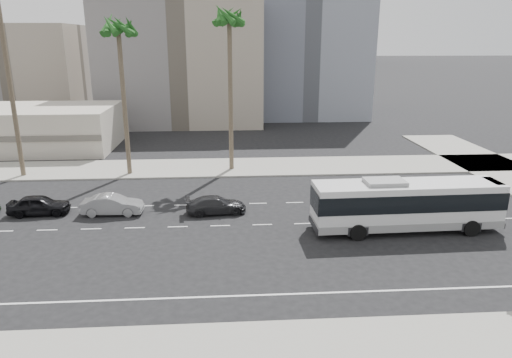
{
  "coord_description": "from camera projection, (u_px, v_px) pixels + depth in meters",
  "views": [
    {
      "loc": [
        -5.47,
        -30.66,
        12.7
      ],
      "look_at": [
        -3.19,
        4.0,
        2.22
      ],
      "focal_mm": 32.54,
      "sensor_mm": 36.0,
      "label": 1
    }
  ],
  "objects": [
    {
      "name": "car_c",
      "position": [
        39.0,
        205.0,
        34.9
      ],
      "size": [
        1.99,
        4.5,
        1.51
      ],
      "primitive_type": "imported",
      "rotation": [
        0.0,
        0.0,
        1.62
      ],
      "color": "black",
      "rests_on": "ground"
    },
    {
      "name": "midrise_gray_center",
      "position": [
        302.0,
        38.0,
        79.73
      ],
      "size": [
        20.0,
        20.0,
        26.0
      ],
      "primitive_type": "cube",
      "color": "slate",
      "rests_on": "ground"
    },
    {
      "name": "city_bus",
      "position": [
        406.0,
        204.0,
        31.68
      ],
      "size": [
        12.88,
        3.2,
        3.68
      ],
      "rotation": [
        0.0,
        0.0,
        0.03
      ],
      "color": "silver",
      "rests_on": "ground"
    },
    {
      "name": "highrise_far",
      "position": [
        350.0,
        9.0,
        277.42
      ],
      "size": [
        22.0,
        22.0,
        60.0
      ],
      "primitive_type": "cube",
      "color": "slate",
      "rests_on": "ground"
    },
    {
      "name": "midrise_beige_far",
      "position": [
        28.0,
        72.0,
        76.51
      ],
      "size": [
        18.0,
        16.0,
        15.0
      ],
      "primitive_type": "cube",
      "color": "gray",
      "rests_on": "ground"
    },
    {
      "name": "car_a",
      "position": [
        216.0,
        205.0,
        35.18
      ],
      "size": [
        2.28,
        4.71,
        1.32
      ],
      "primitive_type": "imported",
      "rotation": [
        0.0,
        0.0,
        1.67
      ],
      "color": "#252527",
      "rests_on": "ground"
    },
    {
      "name": "palm_mid",
      "position": [
        118.0,
        31.0,
        41.56
      ],
      "size": [
        4.81,
        4.81,
        14.88
      ],
      "rotation": [
        0.0,
        0.0,
        -0.11
      ],
      "color": "brown",
      "rests_on": "ground"
    },
    {
      "name": "midrise_beige_west",
      "position": [
        183.0,
        64.0,
        72.94
      ],
      "size": [
        24.0,
        18.0,
        18.0
      ],
      "primitive_type": "cube",
      "color": "gray",
      "rests_on": "ground"
    },
    {
      "name": "palm_near",
      "position": [
        229.0,
        21.0,
        42.9
      ],
      "size": [
        4.68,
        4.68,
        15.78
      ],
      "rotation": [
        0.0,
        0.0,
        0.16
      ],
      "color": "brown",
      "rests_on": "ground"
    },
    {
      "name": "car_b",
      "position": [
        112.0,
        205.0,
        34.94
      ],
      "size": [
        1.68,
        4.56,
        1.49
      ],
      "primitive_type": "imported",
      "rotation": [
        0.0,
        0.0,
        1.55
      ],
      "color": "gray",
      "rests_on": "ground"
    },
    {
      "name": "commercial_low",
      "position": [
        21.0,
        128.0,
        55.52
      ],
      "size": [
        22.0,
        12.16,
        5.0
      ],
      "color": "#B7AD9D",
      "rests_on": "ground"
    },
    {
      "name": "sidewalk_north",
      "position": [
        279.0,
        166.0,
        48.09
      ],
      "size": [
        120.0,
        7.0,
        0.15
      ],
      "primitive_type": "cube",
      "color": "gray",
      "rests_on": "ground"
    },
    {
      "name": "ground",
      "position": [
        304.0,
        224.0,
        33.3
      ],
      "size": [
        700.0,
        700.0,
        0.0
      ],
      "primitive_type": "plane",
      "color": "black",
      "rests_on": "ground"
    }
  ]
}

